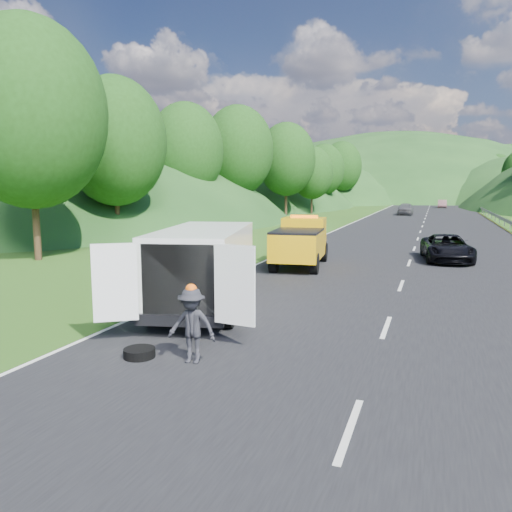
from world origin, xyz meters
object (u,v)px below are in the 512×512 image
at_px(child, 242,302).
at_px(spare_tire, 140,358).
at_px(woman, 214,294).
at_px(suitcase, 176,289).
at_px(white_van, 205,264).
at_px(worker, 192,363).
at_px(tow_truck, 301,242).
at_px(passing_suv, 446,261).

distance_m(child, spare_tire, 5.73).
xyz_separation_m(woman, child, (1.41, -0.88, 0.00)).
bearing_deg(woman, suitcase, 111.83).
relative_size(child, spare_tire, 1.58).
height_order(white_van, worker, white_van).
xyz_separation_m(tow_truck, worker, (1.12, -13.34, -1.16)).
distance_m(woman, worker, 6.94).
relative_size(worker, suitcase, 2.94).
relative_size(worker, spare_tire, 2.34).
height_order(woman, child, woman).
bearing_deg(suitcase, spare_tire, -68.64).
height_order(tow_truck, white_van, white_van).
xyz_separation_m(tow_truck, child, (0.06, -7.72, -1.16)).
bearing_deg(tow_truck, worker, -91.38).
relative_size(child, passing_suv, 0.23).
bearing_deg(woman, passing_suv, -55.08).
xyz_separation_m(suitcase, passing_suv, (8.85, 11.91, -0.28)).
bearing_deg(woman, worker, -178.82).
bearing_deg(suitcase, passing_suv, 53.37).
height_order(spare_tire, passing_suv, passing_suv).
bearing_deg(spare_tire, suitcase, 111.36).
distance_m(woman, passing_suv, 13.52).
bearing_deg(woman, child, -141.57).
distance_m(tow_truck, white_van, 9.01).
height_order(tow_truck, passing_suv, tow_truck).
distance_m(tow_truck, woman, 7.07).
distance_m(white_van, woman, 2.66).
bearing_deg(suitcase, worker, -58.17).
bearing_deg(suitcase, white_van, -35.97).
bearing_deg(worker, suitcase, 116.64).
bearing_deg(tow_truck, spare_tire, -96.69).
bearing_deg(child, white_van, -109.83).
xyz_separation_m(child, worker, (1.06, -5.61, 0.00)).
xyz_separation_m(white_van, passing_suv, (7.13, 13.15, -1.42)).
xyz_separation_m(worker, passing_suv, (5.38, 17.50, 0.00)).
relative_size(tow_truck, suitcase, 10.33).
xyz_separation_m(spare_tire, passing_suv, (6.62, 17.62, 0.00)).
bearing_deg(passing_suv, suitcase, -133.72).
xyz_separation_m(tow_truck, spare_tire, (-0.12, -13.45, -1.16)).
xyz_separation_m(white_van, woman, (-0.71, 2.14, -1.42)).
relative_size(white_van, woman, 4.62).
height_order(white_van, passing_suv, white_van).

